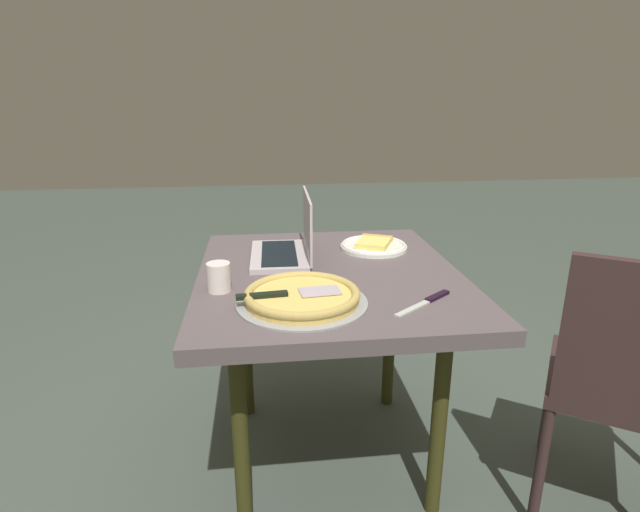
# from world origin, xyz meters

# --- Properties ---
(ground_plane) EXTENTS (12.00, 12.00, 0.00)m
(ground_plane) POSITION_xyz_m (0.00, 0.00, 0.00)
(ground_plane) COLOR #404B42
(dining_table) EXTENTS (1.00, 0.87, 0.74)m
(dining_table) POSITION_xyz_m (0.00, 0.00, 0.67)
(dining_table) COLOR #53484A
(dining_table) RESTS_ON ground_plane
(laptop) EXTENTS (0.35, 0.22, 0.23)m
(laptop) POSITION_xyz_m (-0.16, -0.12, 0.80)
(laptop) COLOR #B7ACB0
(laptop) RESTS_ON dining_table
(pizza_plate) EXTENTS (0.26, 0.26, 0.04)m
(pizza_plate) POSITION_xyz_m (-0.24, 0.21, 0.76)
(pizza_plate) COLOR silver
(pizza_plate) RESTS_ON dining_table
(pizza_tray) EXTENTS (0.38, 0.38, 0.04)m
(pizza_tray) POSITION_xyz_m (0.26, -0.11, 0.76)
(pizza_tray) COLOR #929597
(pizza_tray) RESTS_ON dining_table
(table_knife) EXTENTS (0.16, 0.21, 0.01)m
(table_knife) POSITION_xyz_m (0.29, 0.25, 0.75)
(table_knife) COLOR beige
(table_knife) RESTS_ON dining_table
(drink_cup) EXTENTS (0.07, 0.07, 0.09)m
(drink_cup) POSITION_xyz_m (0.13, -0.35, 0.79)
(drink_cup) COLOR silver
(drink_cup) RESTS_ON dining_table
(chair_near) EXTENTS (0.62, 0.62, 0.91)m
(chair_near) POSITION_xyz_m (0.42, 0.84, 0.52)
(chair_near) COLOR #322120
(chair_near) RESTS_ON ground_plane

